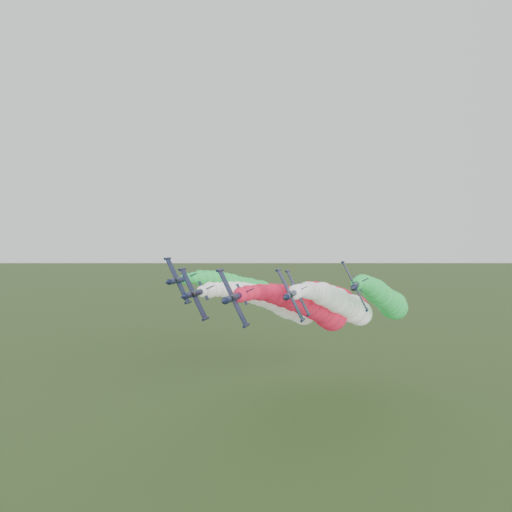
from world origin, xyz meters
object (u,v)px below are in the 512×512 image
object	(u,v)px
jet_inner_right	(343,304)
jet_outer_left	(263,294)
jet_lead	(314,308)
jet_trail	(344,302)
jet_outer_right	(385,299)
jet_inner_left	(282,304)

from	to	relation	value
jet_inner_right	jet_outer_left	xyz separation A→B (m)	(-25.75, 6.04, 1.60)
jet_lead	jet_trail	distance (m)	24.67
jet_outer_left	jet_lead	bearing A→B (deg)	-39.43
jet_inner_right	jet_outer_right	distance (m)	14.69
jet_lead	jet_outer_right	size ratio (longest dim) A/B	1.01
jet_inner_right	jet_inner_left	bearing A→B (deg)	-170.18
jet_outer_left	jet_trail	size ratio (longest dim) A/B	1.00
jet_outer_left	jet_outer_right	world-z (taller)	jet_outer_left
jet_outer_left	jet_outer_right	distance (m)	37.46
jet_lead	jet_inner_right	bearing A→B (deg)	50.86
jet_inner_left	jet_trail	size ratio (longest dim) A/B	1.00
jet_outer_right	jet_inner_left	bearing A→B (deg)	-157.68
jet_outer_right	jet_trail	distance (m)	14.13
jet_inner_right	jet_outer_left	size ratio (longest dim) A/B	1.00
jet_lead	jet_outer_right	distance (m)	26.20
jet_outer_right	jet_outer_left	bearing A→B (deg)	-175.49
jet_inner_left	jet_outer_left	world-z (taller)	jet_outer_left
jet_outer_right	jet_trail	bearing A→B (deg)	155.52
jet_lead	jet_outer_left	xyz separation A→B (m)	(-18.37, 15.11, 1.66)
jet_lead	jet_trail	size ratio (longest dim) A/B	1.01
jet_lead	jet_trail	bearing A→B (deg)	75.23
jet_lead	jet_outer_left	world-z (taller)	jet_outer_left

